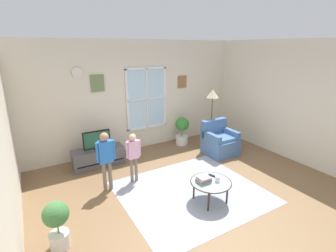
# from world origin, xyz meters

# --- Properties ---
(ground_plane) EXTENTS (6.46, 5.96, 0.02)m
(ground_plane) POSITION_xyz_m (0.00, 0.00, -0.01)
(ground_plane) COLOR brown
(back_wall) EXTENTS (5.86, 0.17, 2.87)m
(back_wall) POSITION_xyz_m (0.00, 2.74, 1.44)
(back_wall) COLOR beige
(back_wall) RESTS_ON ground_plane
(side_wall_right) EXTENTS (0.12, 5.36, 2.87)m
(side_wall_right) POSITION_xyz_m (2.99, 0.00, 1.44)
(side_wall_right) COLOR beige
(side_wall_right) RESTS_ON ground_plane
(area_rug) EXTENTS (2.63, 2.36, 0.01)m
(area_rug) POSITION_xyz_m (-0.08, 0.10, 0.00)
(area_rug) COLOR #999EAD
(area_rug) RESTS_ON ground_plane
(tv_stand) EXTENTS (1.17, 0.44, 0.43)m
(tv_stand) POSITION_xyz_m (-1.31, 2.14, 0.21)
(tv_stand) COLOR #4C4C51
(tv_stand) RESTS_ON ground_plane
(television) EXTENTS (0.62, 0.08, 0.44)m
(television) POSITION_xyz_m (-1.31, 2.14, 0.66)
(television) COLOR #4C4C4C
(television) RESTS_ON tv_stand
(armchair) EXTENTS (0.76, 0.74, 0.87)m
(armchair) POSITION_xyz_m (1.62, 1.24, 0.33)
(armchair) COLOR #476B9E
(armchair) RESTS_ON ground_plane
(coffee_table) EXTENTS (0.74, 0.74, 0.41)m
(coffee_table) POSITION_xyz_m (0.04, -0.31, 0.38)
(coffee_table) COLOR #99B2B7
(coffee_table) RESTS_ON ground_plane
(book_stack) EXTENTS (0.25, 0.20, 0.11)m
(book_stack) POSITION_xyz_m (-0.09, -0.26, 0.45)
(book_stack) COLOR #70AE5D
(book_stack) RESTS_ON coffee_table
(cup) EXTENTS (0.09, 0.09, 0.10)m
(cup) POSITION_xyz_m (0.15, -0.36, 0.45)
(cup) COLOR white
(cup) RESTS_ON coffee_table
(remote_near_books) EXTENTS (0.08, 0.15, 0.02)m
(remote_near_books) POSITION_xyz_m (0.19, -0.16, 0.41)
(remote_near_books) COLOR black
(remote_near_books) RESTS_ON coffee_table
(person_pink_shirt) EXTENTS (0.32, 0.14, 1.05)m
(person_pink_shirt) POSITION_xyz_m (-0.87, 1.04, 0.66)
(person_pink_shirt) COLOR #726656
(person_pink_shirt) RESTS_ON ground_plane
(person_blue_shirt) EXTENTS (0.36, 0.16, 1.20)m
(person_blue_shirt) POSITION_xyz_m (-1.45, 0.99, 0.75)
(person_blue_shirt) COLOR #726656
(person_blue_shirt) RESTS_ON ground_plane
(potted_plant_by_window) EXTENTS (0.39, 0.39, 0.80)m
(potted_plant_by_window) POSITION_xyz_m (1.13, 2.27, 0.44)
(potted_plant_by_window) COLOR silver
(potted_plant_by_window) RESTS_ON ground_plane
(potted_plant_corner) EXTENTS (0.35, 0.35, 0.72)m
(potted_plant_corner) POSITION_xyz_m (-2.48, -0.10, 0.42)
(potted_plant_corner) COLOR silver
(potted_plant_corner) RESTS_ON ground_plane
(floor_lamp) EXTENTS (0.32, 0.32, 1.61)m
(floor_lamp) POSITION_xyz_m (1.74, 1.75, 1.35)
(floor_lamp) COLOR black
(floor_lamp) RESTS_ON ground_plane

